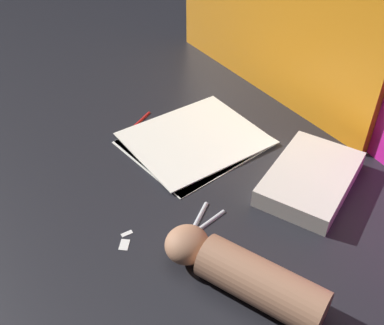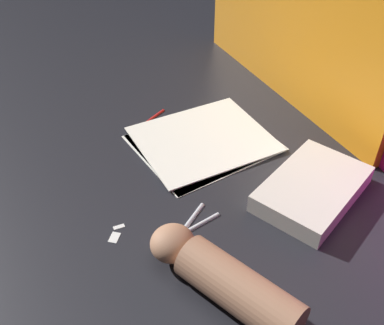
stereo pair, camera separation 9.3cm
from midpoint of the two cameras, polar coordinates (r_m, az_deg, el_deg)
name	(u,v)px [view 2 (the right image)]	position (r m, az deg, el deg)	size (l,w,h in m)	color
ground_plane	(189,185)	(0.97, 2.33, -2.94)	(6.00, 6.00, 0.00)	black
backdrop_panel_left	(291,12)	(1.22, 14.75, 17.97)	(0.75, 0.05, 0.46)	orange
paper_stack	(204,141)	(1.09, 3.95, 2.68)	(0.28, 0.33, 0.01)	white
book_closed	(312,189)	(0.98, 17.73, -3.31)	(0.24, 0.29, 0.04)	silver
scissors	(178,235)	(0.86, 1.37, -9.36)	(0.10, 0.15, 0.01)	silver
hand_forearm	(223,278)	(0.76, 7.53, -14.56)	(0.30, 0.17, 0.08)	#A87556
paper_scrap_near	(114,237)	(0.87, -6.79, -9.57)	(0.03, 0.03, 0.00)	white
paper_scrap_mid	(119,227)	(0.89, -6.28, -8.24)	(0.01, 0.02, 0.00)	white
pen	(148,121)	(1.16, -3.36, 5.25)	(0.07, 0.12, 0.01)	red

